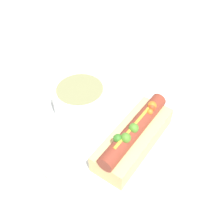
# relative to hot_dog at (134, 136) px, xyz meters

# --- Properties ---
(ground_plane) EXTENTS (4.00, 4.00, 0.00)m
(ground_plane) POSITION_rel_hot_dog_xyz_m (0.01, 0.06, -0.04)
(ground_plane) COLOR #BCB7AD
(dinner_plate) EXTENTS (0.30, 0.30, 0.02)m
(dinner_plate) POSITION_rel_hot_dog_xyz_m (0.01, 0.06, -0.03)
(dinner_plate) COLOR white
(dinner_plate) RESTS_ON ground_plane
(hot_dog) EXTENTS (0.17, 0.09, 0.06)m
(hot_dog) POSITION_rel_hot_dog_xyz_m (0.00, 0.00, 0.00)
(hot_dog) COLOR #E5C17F
(hot_dog) RESTS_ON dinner_plate
(soup_bowl) EXTENTS (0.10, 0.10, 0.05)m
(soup_bowl) POSITION_rel_hot_dog_xyz_m (-0.01, 0.13, 0.00)
(soup_bowl) COLOR white
(soup_bowl) RESTS_ON dinner_plate
(spoon) EXTENTS (0.05, 0.16, 0.01)m
(spoon) POSITION_rel_hot_dog_xyz_m (-0.04, 0.08, -0.02)
(spoon) COLOR #B7B7BC
(spoon) RESTS_ON dinner_plate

